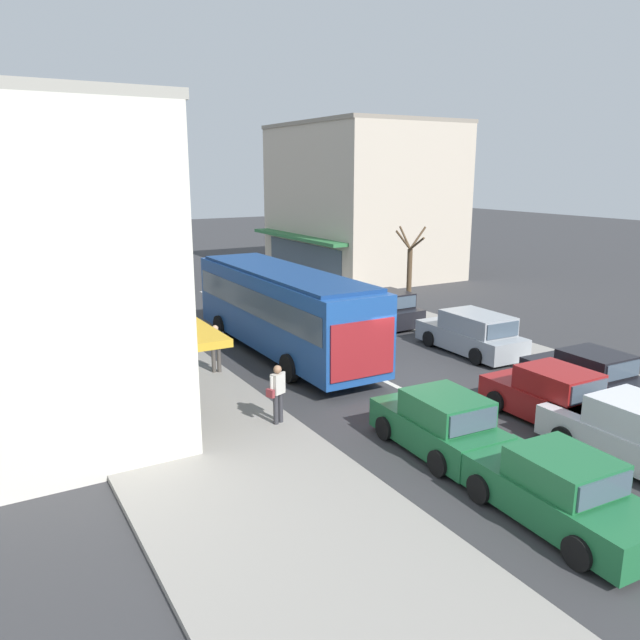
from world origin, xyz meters
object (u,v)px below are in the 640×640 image
parked_sedan_kerb_front (592,378)px  parked_hatchback_kerb_third (386,309)px  pedestrian_with_handbag_near (277,391)px  city_bus (283,306)px  parked_wagon_kerb_second (472,334)px  hatchback_queue_gap_filler (440,424)px  hatchback_adjacent_lane_lead (550,396)px  pedestrian_browsing_midblock (132,294)px  sedan_behind_bus_mid (559,492)px  pedestrian_far_walker (216,346)px  traffic_light_downstreet (116,241)px  street_tree_right (409,274)px

parked_sedan_kerb_front → parked_hatchback_kerb_third: bearing=89.5°
parked_sedan_kerb_front → parked_hatchback_kerb_third: 10.75m
parked_sedan_kerb_front → pedestrian_with_handbag_near: size_ratio=2.61×
city_bus → parked_wagon_kerb_second: 7.26m
city_bus → hatchback_queue_gap_filler: city_bus is taller
hatchback_adjacent_lane_lead → parked_sedan_kerb_front: hatchback_adjacent_lane_lead is taller
hatchback_adjacent_lane_lead → pedestrian_with_handbag_near: bearing=154.1°
hatchback_queue_gap_filler → pedestrian_browsing_midblock: bearing=98.9°
sedan_behind_bus_mid → pedestrian_far_walker: pedestrian_far_walker is taller
hatchback_adjacent_lane_lead → pedestrian_far_walker: 10.61m
pedestrian_with_handbag_near → pedestrian_far_walker: (0.13, 4.97, -0.00)m
parked_wagon_kerb_second → pedestrian_far_walker: pedestrian_far_walker is taller
hatchback_queue_gap_filler → pedestrian_with_handbag_near: 4.34m
hatchback_queue_gap_filler → sedan_behind_bus_mid: hatchback_queue_gap_filler is taller
sedan_behind_bus_mid → parked_hatchback_kerb_third: size_ratio=1.14×
sedan_behind_bus_mid → parked_wagon_kerb_second: size_ratio=0.94×
pedestrian_browsing_midblock → parked_wagon_kerb_second: bearing=-52.7°
sedan_behind_bus_mid → traffic_light_downstreet: bearing=93.7°
hatchback_adjacent_lane_lead → parked_sedan_kerb_front: 2.57m
pedestrian_with_handbag_near → parked_hatchback_kerb_third: bearing=40.6°
street_tree_right → city_bus: bearing=-160.8°
sedan_behind_bus_mid → parked_hatchback_kerb_third: parked_hatchback_kerb_third is taller
parked_sedan_kerb_front → parked_wagon_kerb_second: bearing=87.2°
pedestrian_browsing_midblock → parked_hatchback_kerb_third: bearing=-38.0°
pedestrian_browsing_midblock → hatchback_adjacent_lane_lead: bearing=-69.8°
hatchback_queue_gap_filler → sedan_behind_bus_mid: (-0.09, -3.65, -0.05)m
parked_hatchback_kerb_third → pedestrian_browsing_midblock: pedestrian_browsing_midblock is taller
parked_wagon_kerb_second → pedestrian_far_walker: bearing=166.6°
city_bus → street_tree_right: (8.12, 2.83, 0.14)m
parked_sedan_kerb_front → pedestrian_browsing_midblock: bearing=117.4°
pedestrian_far_walker → street_tree_right: bearing=19.6°
parked_hatchback_kerb_third → pedestrian_far_walker: pedestrian_far_walker is taller
sedan_behind_bus_mid → pedestrian_far_walker: bearing=102.4°
pedestrian_far_walker → parked_wagon_kerb_second: bearing=-13.4°
parked_wagon_kerb_second → pedestrian_far_walker: 9.68m
hatchback_queue_gap_filler → parked_wagon_kerb_second: bearing=41.8°
city_bus → pedestrian_with_handbag_near: bearing=-117.8°
sedan_behind_bus_mid → pedestrian_browsing_midblock: size_ratio=2.62×
parked_wagon_kerb_second → traffic_light_downstreet: (-8.72, 19.92, 2.11)m
hatchback_queue_gap_filler → pedestrian_far_walker: (-2.69, 8.25, 0.36)m
hatchback_adjacent_lane_lead → pedestrian_far_walker: (-6.64, 8.27, 0.36)m
city_bus → sedan_behind_bus_mid: 13.13m
parked_sedan_kerb_front → city_bus: bearing=124.3°
parked_wagon_kerb_second → street_tree_right: street_tree_right is taller
parked_sedan_kerb_front → pedestrian_browsing_midblock: size_ratio=2.61×
street_tree_right → pedestrian_browsing_midblock: street_tree_right is taller
traffic_light_downstreet → pedestrian_browsing_midblock: size_ratio=2.58×
traffic_light_downstreet → parked_hatchback_kerb_third: bearing=-59.7°
parked_hatchback_kerb_third → pedestrian_far_walker: 9.73m
hatchback_queue_gap_filler → pedestrian_browsing_midblock: size_ratio=2.31×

